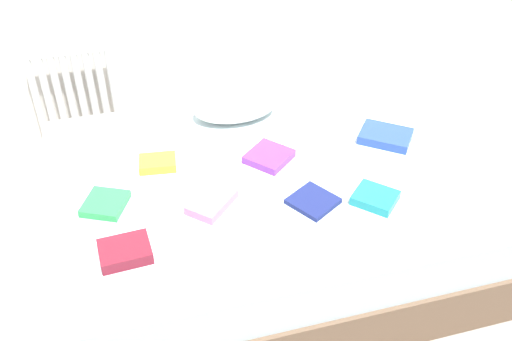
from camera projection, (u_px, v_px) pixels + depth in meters
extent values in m
plane|color=#9E998E|center=(259.00, 249.00, 3.04)|extent=(8.00, 8.00, 0.00)
cube|color=brown|center=(259.00, 230.00, 2.96)|extent=(2.00, 1.50, 0.28)
cube|color=silver|center=(259.00, 191.00, 2.81)|extent=(1.96, 1.46, 0.22)
cylinder|color=white|center=(36.00, 98.00, 3.50)|extent=(0.04, 0.04, 0.59)
cylinder|color=white|center=(48.00, 97.00, 3.51)|extent=(0.04, 0.04, 0.59)
cylinder|color=white|center=(59.00, 95.00, 3.53)|extent=(0.04, 0.04, 0.59)
cylinder|color=white|center=(70.00, 94.00, 3.54)|extent=(0.04, 0.04, 0.59)
cylinder|color=white|center=(81.00, 92.00, 3.56)|extent=(0.04, 0.04, 0.59)
cylinder|color=white|center=(92.00, 91.00, 3.57)|extent=(0.04, 0.04, 0.59)
cylinder|color=white|center=(103.00, 89.00, 3.58)|extent=(0.04, 0.04, 0.59)
cylinder|color=white|center=(114.00, 88.00, 3.60)|extent=(0.04, 0.04, 0.59)
cube|color=white|center=(66.00, 51.00, 3.38)|extent=(0.50, 0.04, 0.04)
cube|color=white|center=(84.00, 131.00, 3.72)|extent=(0.50, 0.04, 0.04)
ellipsoid|color=white|center=(235.00, 107.00, 3.10)|extent=(0.44, 0.27, 0.12)
cube|color=navy|center=(313.00, 201.00, 2.56)|extent=(0.25, 0.25, 0.02)
cube|color=purple|center=(269.00, 156.00, 2.81)|extent=(0.27, 0.27, 0.04)
cube|color=teal|center=(375.00, 198.00, 2.57)|extent=(0.24, 0.24, 0.04)
cube|color=green|center=(105.00, 204.00, 2.54)|extent=(0.23, 0.24, 0.03)
cube|color=#2847B7|center=(386.00, 136.00, 2.94)|extent=(0.31, 0.30, 0.05)
cube|color=pink|center=(212.00, 202.00, 2.54)|extent=(0.25, 0.25, 0.04)
cube|color=yellow|center=(158.00, 163.00, 2.77)|extent=(0.19, 0.15, 0.04)
cube|color=maroon|center=(125.00, 251.00, 2.30)|extent=(0.21, 0.17, 0.05)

